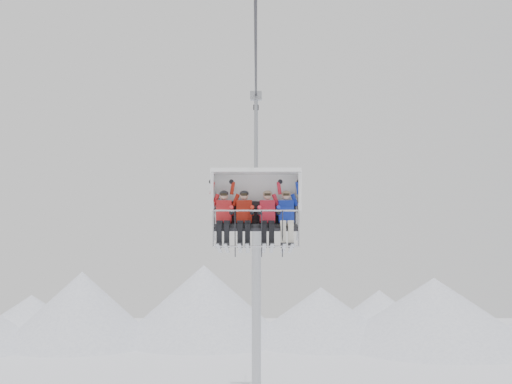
{
  "coord_description": "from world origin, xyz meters",
  "views": [
    {
      "loc": [
        0.02,
        -17.12,
        9.68
      ],
      "look_at": [
        0.0,
        0.0,
        10.88
      ],
      "focal_mm": 45.0,
      "sensor_mm": 36.0,
      "label": 1
    }
  ],
  "objects_px": {
    "skier_far_left": "(224,216)",
    "chairlift_carrier": "(256,199)",
    "skier_center_left": "(244,216)",
    "skier_center_right": "(268,216)",
    "lift_tower_right": "(256,301)",
    "skier_far_right": "(286,216)"
  },
  "relations": [
    {
      "from": "skier_center_left",
      "to": "lift_tower_right",
      "type": "bearing_deg",
      "value": 89.26
    },
    {
      "from": "skier_center_right",
      "to": "skier_far_right",
      "type": "distance_m",
      "value": 0.47
    },
    {
      "from": "lift_tower_right",
      "to": "skier_center_left",
      "type": "bearing_deg",
      "value": -90.74
    },
    {
      "from": "skier_center_left",
      "to": "skier_center_right",
      "type": "relative_size",
      "value": 1.0
    },
    {
      "from": "lift_tower_right",
      "to": "skier_center_right",
      "type": "height_order",
      "value": "lift_tower_right"
    },
    {
      "from": "chairlift_carrier",
      "to": "skier_center_right",
      "type": "bearing_deg",
      "value": -46.36
    },
    {
      "from": "lift_tower_right",
      "to": "chairlift_carrier",
      "type": "xyz_separation_m",
      "value": [
        0.0,
        -22.74,
        4.87
      ]
    },
    {
      "from": "skier_far_left",
      "to": "chairlift_carrier",
      "type": "bearing_deg",
      "value": 20.6
    },
    {
      "from": "lift_tower_right",
      "to": "skier_far_right",
      "type": "bearing_deg",
      "value": -88.1
    },
    {
      "from": "chairlift_carrier",
      "to": "lift_tower_right",
      "type": "bearing_deg",
      "value": 90.0
    },
    {
      "from": "skier_far_left",
      "to": "skier_far_right",
      "type": "distance_m",
      "value": 1.57
    },
    {
      "from": "skier_center_right",
      "to": "skier_far_right",
      "type": "xyz_separation_m",
      "value": [
        0.47,
        0.0,
        0.0
      ]
    },
    {
      "from": "chairlift_carrier",
      "to": "skier_far_left",
      "type": "xyz_separation_m",
      "value": [
        -0.81,
        -0.3,
        -0.46
      ]
    },
    {
      "from": "skier_center_right",
      "to": "skier_far_right",
      "type": "height_order",
      "value": "same"
    },
    {
      "from": "chairlift_carrier",
      "to": "skier_center_right",
      "type": "distance_m",
      "value": 0.63
    },
    {
      "from": "chairlift_carrier",
      "to": "skier_center_left",
      "type": "xyz_separation_m",
      "value": [
        -0.3,
        -0.3,
        -0.46
      ]
    },
    {
      "from": "lift_tower_right",
      "to": "chairlift_carrier",
      "type": "height_order",
      "value": "lift_tower_right"
    },
    {
      "from": "lift_tower_right",
      "to": "skier_far_right",
      "type": "relative_size",
      "value": 7.99
    },
    {
      "from": "lift_tower_right",
      "to": "skier_far_right",
      "type": "xyz_separation_m",
      "value": [
        0.76,
        -23.04,
        4.41
      ]
    },
    {
      "from": "chairlift_carrier",
      "to": "skier_far_left",
      "type": "height_order",
      "value": "chairlift_carrier"
    },
    {
      "from": "chairlift_carrier",
      "to": "skier_center_left",
      "type": "relative_size",
      "value": 2.36
    },
    {
      "from": "chairlift_carrier",
      "to": "skier_far_left",
      "type": "distance_m",
      "value": 0.98
    }
  ]
}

